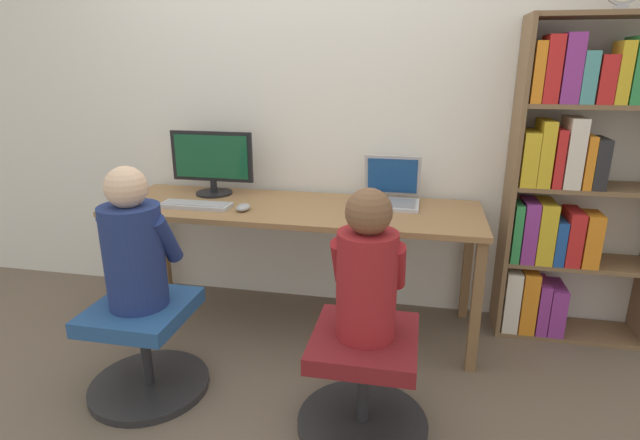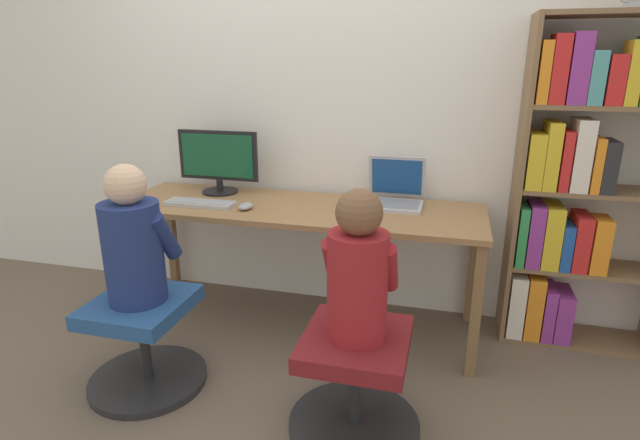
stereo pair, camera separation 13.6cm
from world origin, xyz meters
TOP-DOWN VIEW (x-y plane):
  - ground_plane at (0.00, 0.00)m, footprint 14.00×14.00m
  - wall_back at (0.00, 0.72)m, footprint 10.00×0.05m
  - desk at (0.00, 0.33)m, footprint 2.05×0.65m
  - desktop_monitor at (-0.54, 0.49)m, footprint 0.51×0.22m
  - laptop at (0.52, 0.49)m, footprint 0.32×0.31m
  - keyboard at (-0.53, 0.20)m, footprint 0.39×0.13m
  - computer_mouse_by_keyboard at (-0.25, 0.19)m, footprint 0.07×0.11m
  - office_chair_left at (-0.53, -0.43)m, footprint 0.56×0.56m
  - office_chair_right at (0.50, -0.48)m, footprint 0.56×0.56m
  - person_at_monitor at (-0.53, -0.42)m, footprint 0.32×0.30m
  - person_at_laptop at (0.50, -0.48)m, footprint 0.29×0.27m
  - bookshelf at (1.44, 0.52)m, footprint 0.79×0.29m

SIDE VIEW (x-z plane):
  - ground_plane at x=0.00m, z-range 0.00..0.00m
  - office_chair_left at x=-0.53m, z-range 0.01..0.46m
  - office_chair_right at x=0.50m, z-range 0.01..0.46m
  - desk at x=0.00m, z-range 0.30..1.02m
  - person_at_laptop at x=0.50m, z-range 0.42..1.03m
  - person_at_monitor at x=-0.53m, z-range 0.41..1.05m
  - keyboard at x=-0.53m, z-range 0.73..0.75m
  - computer_mouse_by_keyboard at x=-0.25m, z-range 0.73..0.76m
  - laptop at x=0.52m, z-range 0.65..0.91m
  - bookshelf at x=1.44m, z-range -0.01..1.71m
  - desktop_monitor at x=-0.54m, z-range 0.73..1.11m
  - wall_back at x=0.00m, z-range 0.00..2.60m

